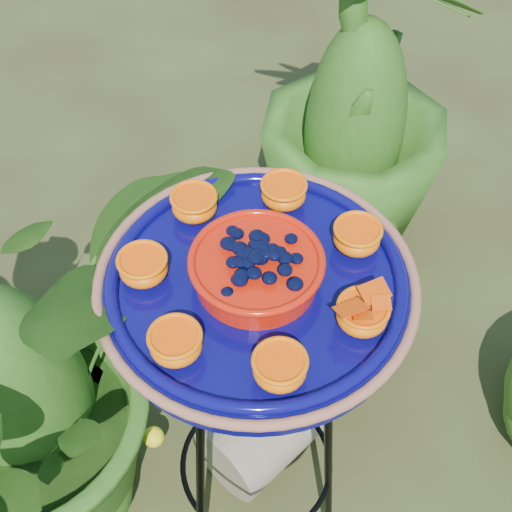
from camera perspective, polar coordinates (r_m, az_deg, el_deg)
ground_plane at (r=1.84m, az=5.05°, el=-19.72°), size 20.00×20.00×0.00m
tripod_stand at (r=1.34m, az=0.03°, el=-12.19°), size 0.42×0.42×0.88m
feeder_dish at (r=1.01m, az=0.04°, el=-2.00°), size 0.59×0.59×0.10m
driftwood_log at (r=1.86m, az=4.23°, el=-10.48°), size 0.63×0.27×0.20m
shrub_back_left at (r=1.53m, az=-18.99°, el=-8.72°), size 1.03×0.95×0.95m
shrub_back_right at (r=2.03m, az=8.24°, el=12.63°), size 0.75×0.75×1.00m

